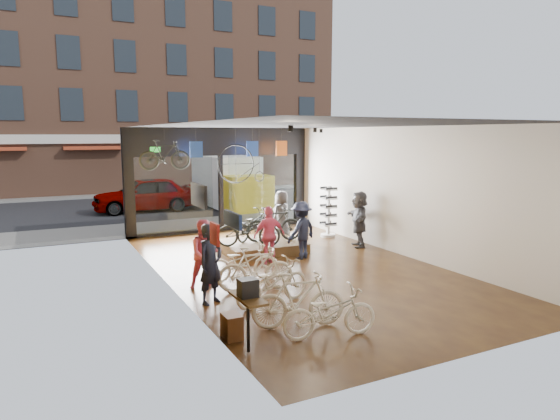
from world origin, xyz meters
TOP-DOWN VIEW (x-y plane):
  - ground_plane at (0.00, 0.00)m, footprint 7.00×12.00m
  - ceiling at (0.00, 0.00)m, footprint 7.00×12.00m
  - wall_left at (-3.52, 0.00)m, footprint 0.04×12.00m
  - wall_right at (3.52, 0.00)m, footprint 0.04×12.00m
  - wall_back at (0.00, -6.02)m, footprint 7.00×0.04m
  - storefront at (0.00, 6.00)m, footprint 7.00×0.26m
  - exit_sign at (-2.40, 5.88)m, footprint 0.35×0.06m
  - street_road at (0.00, 15.00)m, footprint 30.00×18.00m
  - sidewalk_near at (0.00, 7.20)m, footprint 30.00×2.40m
  - sidewalk_far at (0.00, 19.00)m, footprint 30.00×2.00m
  - opposite_building at (0.00, 21.50)m, footprint 26.00×5.00m
  - street_car at (-1.59, 12.00)m, footprint 4.69×1.89m
  - box_truck at (2.41, 11.00)m, footprint 2.13×6.38m
  - floor_bike_0 at (-1.72, -4.33)m, footprint 1.82×0.92m
  - floor_bike_1 at (-1.98, -3.67)m, footprint 1.83×0.93m
  - floor_bike_2 at (-1.87, -2.31)m, footprint 1.91×0.96m
  - floor_bike_3 at (-1.81, -1.33)m, footprint 1.82×0.86m
  - floor_bike_4 at (-1.79, -0.46)m, footprint 1.86×0.87m
  - display_platform at (-0.08, 2.14)m, footprint 2.40×1.80m
  - display_bike_left at (-0.68, 1.77)m, footprint 1.97×1.37m
  - display_bike_mid at (0.30, 2.09)m, footprint 1.84×0.80m
  - display_bike_right at (-0.14, 2.64)m, footprint 1.84×1.50m
  - customer_0 at (-3.00, -1.66)m, footprint 0.74×0.65m
  - customer_1 at (-2.76, -0.58)m, footprint 0.79×0.62m
  - customer_2 at (-0.48, 0.77)m, footprint 0.95×0.42m
  - customer_3 at (0.59, 0.86)m, footprint 1.23×0.98m
  - customer_4 at (1.23, 3.40)m, footprint 0.97×0.83m
  - customer_5 at (3.00, 1.42)m, footprint 1.17×1.73m
  - sunglasses_rack at (2.95, 3.19)m, footprint 0.55×0.46m
  - wall_merch at (-3.38, -3.50)m, footprint 0.40×2.40m
  - penny_farthing at (0.38, 4.70)m, footprint 1.68×0.06m
  - hung_bike at (-2.48, 4.20)m, footprint 1.61×0.58m
  - jersey_left at (-1.15, 5.20)m, footprint 0.45×0.03m
  - jersey_mid at (0.95, 5.20)m, footprint 0.45×0.03m
  - jersey_right at (2.13, 5.20)m, footprint 0.45×0.03m

SIDE VIEW (x-z plane):
  - ground_plane at x=0.00m, z-range -0.04..0.00m
  - street_road at x=0.00m, z-range -0.02..0.00m
  - sidewalk_near at x=0.00m, z-range 0.00..0.12m
  - sidewalk_far at x=0.00m, z-range 0.00..0.12m
  - display_platform at x=-0.08m, z-range 0.00..0.30m
  - floor_bike_0 at x=-1.72m, z-range 0.00..0.91m
  - floor_bike_4 at x=-1.79m, z-range 0.00..0.94m
  - floor_bike_2 at x=-1.87m, z-range 0.00..0.96m
  - floor_bike_3 at x=-1.81m, z-range 0.00..1.05m
  - floor_bike_1 at x=-1.98m, z-range 0.00..1.06m
  - display_bike_right at x=-0.14m, z-range 0.30..1.24m
  - display_bike_left at x=-0.68m, z-range 0.30..1.28m
  - street_car at x=-1.59m, z-range 0.00..1.60m
  - customer_2 at x=-0.48m, z-range 0.00..1.61m
  - customer_1 at x=-2.76m, z-range 0.00..1.62m
  - customer_3 at x=0.59m, z-range 0.00..1.67m
  - display_bike_mid at x=0.30m, z-range 0.30..1.37m
  - customer_4 at x=1.23m, z-range 0.00..1.69m
  - customer_0 at x=-3.00m, z-range 0.00..1.72m
  - sunglasses_rack at x=2.95m, z-range 0.00..1.78m
  - customer_5 at x=3.00m, z-range 0.00..1.79m
  - box_truck at x=2.41m, z-range 0.00..2.51m
  - wall_merch at x=-3.38m, z-range 0.00..2.60m
  - wall_left at x=-3.52m, z-range 0.00..3.80m
  - wall_right at x=3.52m, z-range 0.00..3.80m
  - wall_back at x=0.00m, z-range 0.00..3.80m
  - storefront at x=0.00m, z-range 0.00..3.80m
  - penny_farthing at x=0.38m, z-range 1.83..3.17m
  - hung_bike at x=-2.48m, z-range 2.45..3.40m
  - exit_sign at x=-2.40m, z-range 2.96..3.14m
  - jersey_left at x=-1.15m, z-range 2.77..3.32m
  - jersey_mid at x=0.95m, z-range 2.77..3.32m
  - jersey_right at x=2.13m, z-range 2.77..3.32m
  - ceiling at x=0.00m, z-range 3.80..3.84m
  - opposite_building at x=0.00m, z-range 0.00..14.00m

